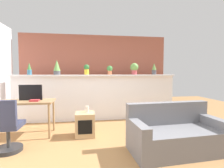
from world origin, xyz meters
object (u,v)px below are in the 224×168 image
object	(u,v)px
potted_plant_2	(87,69)
potted_plant_5	(154,69)
book_on_desk	(35,100)
couch	(175,135)
office_chair	(6,130)
vase_on_shelf	(87,109)
side_cube_shelf	(85,124)
potted_plant_3	(110,70)
desk	(27,105)
potted_plant_0	(29,69)
potted_plant_4	(134,68)
potted_plant_1	(57,67)
tv_monitor	(31,92)

from	to	relation	value
potted_plant_2	potted_plant_5	world-z (taller)	potted_plant_5
book_on_desk	couch	world-z (taller)	couch
office_chair	vase_on_shelf	size ratio (longest dim) A/B	6.81
side_cube_shelf	couch	world-z (taller)	couch
potted_plant_3	vase_on_shelf	world-z (taller)	potted_plant_3
office_chair	desk	bearing A→B (deg)	84.73
side_cube_shelf	potted_plant_2	bearing A→B (deg)	87.68
potted_plant_0	side_cube_shelf	size ratio (longest dim) A/B	0.64
desk	couch	size ratio (longest dim) A/B	0.69
office_chair	couch	xyz separation A→B (m)	(2.82, -0.35, -0.11)
potted_plant_4	book_on_desk	world-z (taller)	potted_plant_4
potted_plant_3	couch	size ratio (longest dim) A/B	0.16
potted_plant_0	vase_on_shelf	world-z (taller)	potted_plant_0
potted_plant_1	potted_plant_2	distance (m)	0.79
potted_plant_1	potted_plant_4	world-z (taller)	potted_plant_1
tv_monitor	couch	xyz separation A→B (m)	(2.68, -1.21, -0.63)
potted_plant_4	couch	distance (m)	2.41
vase_on_shelf	book_on_desk	world-z (taller)	book_on_desk
office_chair	book_on_desk	world-z (taller)	office_chair
potted_plant_4	tv_monitor	xyz separation A→B (m)	(-2.55, -0.88, -0.56)
vase_on_shelf	couch	bearing A→B (deg)	-33.00
tv_monitor	couch	world-z (taller)	tv_monitor
desk	couch	xyz separation A→B (m)	(2.74, -1.13, -0.38)
office_chair	side_cube_shelf	world-z (taller)	office_chair
potted_plant_0	potted_plant_4	distance (m)	2.83
potted_plant_0	potted_plant_4	xyz separation A→B (m)	(2.83, 0.01, 0.04)
potted_plant_2	potted_plant_3	xyz separation A→B (m)	(0.65, -0.01, -0.01)
potted_plant_2	office_chair	size ratio (longest dim) A/B	0.31
potted_plant_4	side_cube_shelf	distance (m)	2.19
potted_plant_0	potted_plant_1	bearing A→B (deg)	1.95
potted_plant_3	side_cube_shelf	distance (m)	1.83
desk	vase_on_shelf	xyz separation A→B (m)	(1.27, -0.17, -0.10)
potted_plant_4	book_on_desk	distance (m)	2.74
potted_plant_2	couch	size ratio (longest dim) A/B	0.18
potted_plant_2	book_on_desk	xyz separation A→B (m)	(-1.08, -1.11, -0.67)
potted_plant_3	potted_plant_4	size ratio (longest dim) A/B	0.77
tv_monitor	side_cube_shelf	world-z (taller)	tv_monitor
potted_plant_0	office_chair	xyz separation A→B (m)	(0.14, -1.73, -1.05)
potted_plant_2	side_cube_shelf	size ratio (longest dim) A/B	0.57
potted_plant_5	desk	size ratio (longest dim) A/B	0.30
potted_plant_5	couch	bearing A→B (deg)	-102.87
potted_plant_0	book_on_desk	bearing A→B (deg)	-69.02
potted_plant_5	side_cube_shelf	world-z (taller)	potted_plant_5
tv_monitor	vase_on_shelf	distance (m)	1.27
potted_plant_5	side_cube_shelf	distance (m)	2.63
vase_on_shelf	book_on_desk	bearing A→B (deg)	176.27
potted_plant_1	book_on_desk	xyz separation A→B (m)	(-0.29, -1.08, -0.72)
desk	side_cube_shelf	size ratio (longest dim) A/B	2.20
potted_plant_5	tv_monitor	size ratio (longest dim) A/B	0.72
potted_plant_0	potted_plant_1	xyz separation A→B (m)	(0.69, 0.02, 0.05)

